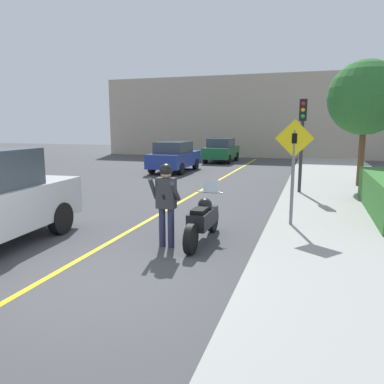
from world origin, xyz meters
name	(u,v)px	position (x,y,z in m)	size (l,w,h in m)	color
ground_plane	(78,282)	(0.00, 0.00, 0.00)	(80.00, 80.00, 0.00)	#424244
sidewalk_curb	(364,237)	(4.80, 4.00, 0.08)	(4.40, 44.00, 0.15)	#9E9E99
road_center_line	(173,206)	(-0.60, 6.00, 0.00)	(0.12, 36.00, 0.01)	yellow
building_backdrop	(268,117)	(0.00, 26.00, 3.28)	(28.00, 1.20, 6.56)	#B2A38E
motorcycle	(203,219)	(1.35, 2.77, 0.51)	(0.62, 2.34, 1.30)	black
person_biker	(166,196)	(0.72, 2.18, 1.10)	(0.59, 0.48, 1.78)	#282D4C
crossing_sign	(293,162)	(3.16, 4.32, 1.69)	(0.91, 0.08, 2.56)	slate
traffic_light	(302,128)	(3.19, 9.13, 2.49)	(0.26, 0.30, 3.33)	#2D2D30
street_tree	(366,98)	(5.44, 11.39, 3.62)	(2.89, 2.89, 4.93)	brown
parked_car_blue	(174,156)	(-3.79, 14.69, 0.86)	(1.88, 4.20, 1.68)	black
parked_car_green	(221,150)	(-2.62, 21.08, 0.86)	(1.88, 4.20, 1.68)	black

